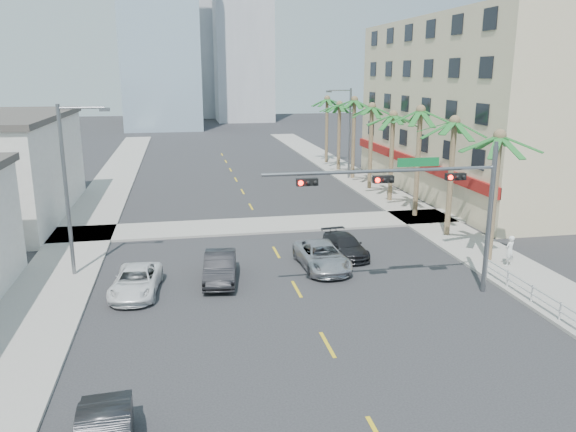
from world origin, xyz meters
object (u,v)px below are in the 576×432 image
(traffic_signal_mast, at_px, (429,194))
(car_lane_left, at_px, (220,267))
(car_parked_far, at_px, (136,281))
(car_lane_center, at_px, (322,256))
(car_lane_right, at_px, (345,246))
(pedestrian, at_px, (510,251))

(traffic_signal_mast, distance_m, car_lane_left, 11.10)
(car_parked_far, height_order, car_lane_center, car_lane_center)
(car_lane_center, height_order, car_lane_right, car_lane_center)
(traffic_signal_mast, bearing_deg, pedestrian, 24.44)
(car_lane_left, bearing_deg, car_lane_center, 15.46)
(car_parked_far, distance_m, pedestrian, 19.92)
(car_lane_center, distance_m, pedestrian, 10.31)
(car_parked_far, bearing_deg, pedestrian, 5.47)
(car_parked_far, distance_m, car_lane_left, 4.26)
(pedestrian, bearing_deg, traffic_signal_mast, 0.53)
(car_lane_left, relative_size, car_lane_center, 0.90)
(car_lane_left, bearing_deg, car_lane_right, 26.40)
(car_lane_left, xyz_separation_m, car_lane_right, (7.52, 2.75, -0.12))
(car_parked_far, relative_size, car_lane_center, 0.92)
(traffic_signal_mast, distance_m, car_lane_center, 7.54)
(car_lane_center, xyz_separation_m, car_lane_right, (1.87, 1.84, -0.08))
(car_lane_left, xyz_separation_m, pedestrian, (15.77, -1.06, 0.26))
(traffic_signal_mast, distance_m, pedestrian, 8.05)
(pedestrian, bearing_deg, car_lane_center, -34.89)
(car_lane_left, bearing_deg, pedestrian, 2.52)
(traffic_signal_mast, xyz_separation_m, car_parked_far, (-13.58, 2.96, -4.42))
(traffic_signal_mast, height_order, car_lane_left, traffic_signal_mast)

